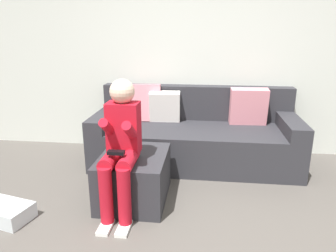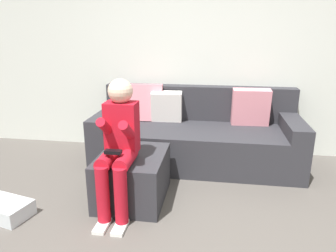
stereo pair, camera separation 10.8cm
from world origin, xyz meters
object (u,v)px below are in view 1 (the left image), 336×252
at_px(person_seated, 121,142).
at_px(storage_bin, 4,212).
at_px(couch_sectional, 194,136).
at_px(ottoman, 134,177).

relative_size(person_seated, storage_bin, 2.53).
distance_m(person_seated, storage_bin, 1.19).
relative_size(couch_sectional, person_seated, 2.05).
xyz_separation_m(ottoman, storage_bin, (-1.05, -0.48, -0.16)).
bearing_deg(ottoman, storage_bin, -155.67).
xyz_separation_m(ottoman, person_seated, (-0.06, -0.21, 0.43)).
distance_m(ottoman, person_seated, 0.48).
relative_size(couch_sectional, storage_bin, 5.17).
xyz_separation_m(person_seated, storage_bin, (-1.00, -0.26, -0.59)).
bearing_deg(ottoman, person_seated, -104.92).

